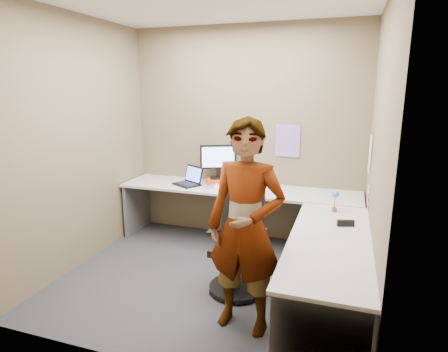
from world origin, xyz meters
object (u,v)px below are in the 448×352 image
(monitor, at_px, (218,159))
(person, at_px, (246,228))
(desk, at_px, (261,218))
(office_chair, at_px, (239,249))

(monitor, xyz_separation_m, person, (0.86, -1.79, -0.18))
(person, bearing_deg, desk, 102.22)
(desk, height_order, monitor, monitor)
(desk, distance_m, office_chair, 0.51)
(monitor, distance_m, person, 2.00)
(desk, xyz_separation_m, monitor, (-0.75, 0.77, 0.46))
(desk, height_order, person, person)
(desk, relative_size, office_chair, 2.93)
(monitor, bearing_deg, person, -88.00)
(office_chair, relative_size, person, 0.59)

